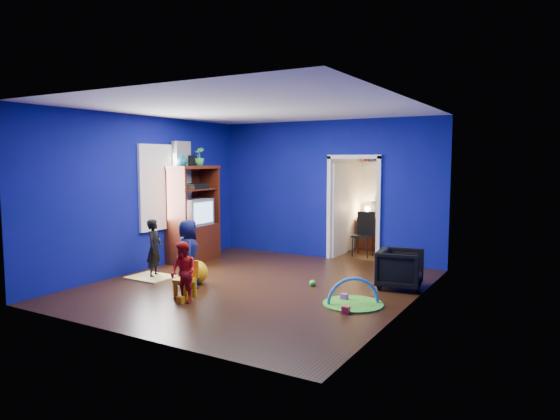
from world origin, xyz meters
The scene contains 33 objects.
floor centered at (0.00, 0.00, 0.00)m, with size 5.00×5.50×0.01m, color black.
ceiling centered at (0.00, 0.00, 2.90)m, with size 5.00×5.50×0.01m, color white.
wall_back centered at (0.00, 2.75, 1.45)m, with size 5.00×0.02×2.90m, color navy.
wall_front centered at (0.00, -2.75, 1.45)m, with size 5.00×0.02×2.90m, color navy.
wall_left centered at (-2.50, 0.00, 1.45)m, with size 0.02×5.50×2.90m, color navy.
wall_right centered at (2.50, 0.00, 1.45)m, with size 0.02×5.50×2.90m, color navy.
alcove centered at (0.60, 3.62, 1.25)m, with size 1.00×1.75×2.50m, color silver, non-canonical shape.
armchair centered at (2.10, 1.04, 0.32)m, with size 0.68×0.70×0.64m, color black.
child_black centered at (-1.90, -0.39, 0.52)m, with size 0.38×0.25×1.04m, color black.
child_navy centered at (-0.90, -0.65, 0.56)m, with size 0.55×0.36×1.12m, color #10153D.
toddler_red centered at (-0.40, -1.35, 0.45)m, with size 0.43×0.34×0.89m, color #B62113.
vase centered at (-2.21, 0.74, 2.08)m, with size 0.23×0.23×0.24m, color #0B4D5E.
potted_plant centered at (-2.21, 1.26, 2.15)m, with size 0.21×0.21×0.37m, color #318939.
tv_armoire centered at (-2.21, 1.04, 0.98)m, with size 0.58×1.14×1.96m, color #3B1609.
crt_tv centered at (-2.17, 1.04, 1.02)m, with size 0.46×0.70×0.54m, color silver.
yellow_blanket centered at (-1.90, -0.49, 0.01)m, with size 0.75×0.60×0.03m, color #F2E07A.
hopper_ball centered at (-0.95, -0.40, 0.20)m, with size 0.40×0.40×0.40m, color yellow.
kid_chair centered at (-0.55, -1.15, 0.25)m, with size 0.28×0.28×0.50m, color yellow.
play_mat centered at (1.80, -0.22, 0.01)m, with size 0.87×0.87×0.02m, color green.
toy_arch centered at (1.80, -0.22, 0.02)m, with size 0.78×0.78×0.05m, color #3F8CD8.
window_left centered at (-2.48, 0.35, 1.55)m, with size 0.03×0.95×1.55m, color white.
curtain centered at (-2.37, 0.90, 1.25)m, with size 0.14×0.42×2.40m, color slate.
doorway centered at (0.60, 2.75, 1.05)m, with size 1.16×0.10×2.10m, color white.
study_desk centered at (0.60, 4.26, 0.38)m, with size 0.88×0.44×0.75m, color #3D140A.
desk_monitor centered at (0.60, 4.38, 0.95)m, with size 0.40×0.05×0.32m, color black.
desk_lamp centered at (0.32, 4.32, 0.93)m, with size 0.14×0.14×0.14m, color #FFD88C.
folding_chair centered at (0.60, 3.30, 0.46)m, with size 0.40×0.40×0.92m, color black.
book_shelf centered at (0.60, 4.37, 2.02)m, with size 0.88×0.24×0.04m, color white.
toy_0 centered at (1.87, -0.66, 0.05)m, with size 0.10×0.08×0.10m, color red.
toy_1 centered at (1.83, 1.11, 0.06)m, with size 0.11×0.11×0.11m, color #2394C9.
toy_2 centered at (-0.40, -1.42, 0.05)m, with size 0.10×0.08×0.10m, color orange.
toy_3 centered at (0.82, 0.44, 0.06)m, with size 0.11×0.11×0.11m, color green.
toy_4 centered at (1.60, -0.07, 0.05)m, with size 0.10×0.08×0.10m, color #C048B5.
Camera 1 is at (4.41, -6.80, 2.08)m, focal length 32.00 mm.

